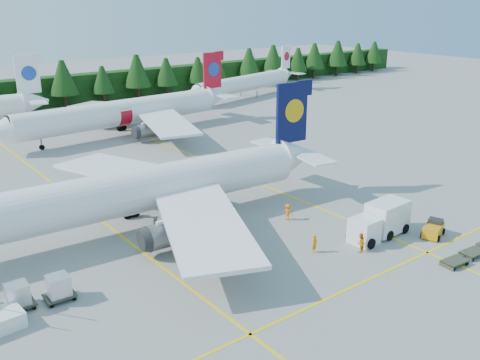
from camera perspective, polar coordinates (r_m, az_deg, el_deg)
ground at (r=49.38m, az=9.61°, el=-7.06°), size 320.00×320.00×0.00m
taxi_stripe_a at (r=57.46m, az=-15.25°, el=-3.66°), size 0.25×120.00×0.01m
taxi_stripe_b at (r=66.81m, az=0.70°, el=0.21°), size 0.25×120.00×0.01m
taxi_stripe_cross at (r=46.00m, az=15.11°, el=-9.51°), size 80.00×0.25×0.01m
treeline_hedge at (r=118.04m, az=-20.87°, el=8.68°), size 220.00×4.00×6.00m
airliner_navy at (r=51.34m, az=-12.90°, el=-1.63°), size 43.56×35.77×12.66m
airliner_red at (r=89.02m, az=-13.02°, el=6.89°), size 41.72×34.23×12.13m
airliner_far_right at (r=120.60m, az=0.13°, el=10.22°), size 35.34×11.58×10.47m
service_truck at (r=51.81m, az=14.63°, el=-4.24°), size 6.66×2.66×3.17m
baggage_tug at (r=53.77m, az=19.94°, el=-4.93°), size 3.02×2.28×1.44m
uld_pair at (r=42.34m, az=-20.71°, el=-11.01°), size 5.02×2.35×1.69m
crew_a at (r=47.83m, az=7.96°, el=-6.73°), size 0.69×0.53×1.70m
crew_b at (r=48.64m, az=12.72°, el=-6.54°), size 1.03×0.91×1.76m
crew_c at (r=54.32m, az=5.14°, el=-3.41°), size 0.63×0.80×1.69m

